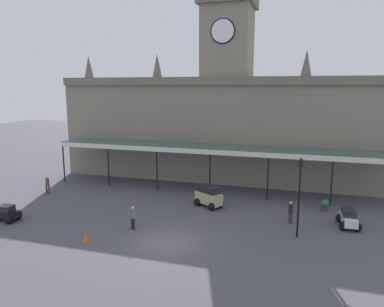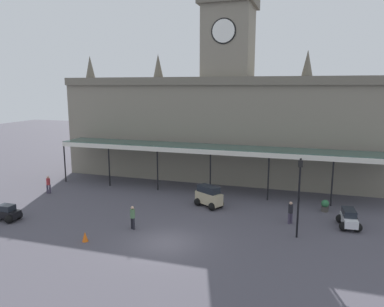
{
  "view_description": "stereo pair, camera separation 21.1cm",
  "coord_description": "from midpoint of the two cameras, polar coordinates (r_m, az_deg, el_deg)",
  "views": [
    {
      "loc": [
        8.08,
        -20.58,
        9.89
      ],
      "look_at": [
        0.0,
        5.55,
        4.86
      ],
      "focal_mm": 34.32,
      "sensor_mm": 36.0,
      "label": 1
    },
    {
      "loc": [
        8.28,
        -20.51,
        9.89
      ],
      "look_at": [
        0.0,
        5.55,
        4.86
      ],
      "focal_mm": 34.32,
      "sensor_mm": 36.0,
      "label": 2
    }
  ],
  "objects": [
    {
      "name": "pedestrian_near_entrance",
      "position": [
        36.8,
        -21.27,
        -4.43
      ],
      "size": [
        0.35,
        0.34,
        1.67
      ],
      "color": "#3F384C",
      "rests_on": "ground"
    },
    {
      "name": "traffic_cone",
      "position": [
        25.2,
        -16.05,
        -12.31
      ],
      "size": [
        0.4,
        0.4,
        0.65
      ],
      "primitive_type": "cone",
      "color": "orange",
      "rests_on": "ground"
    },
    {
      "name": "planter_forecourt_centre",
      "position": [
        31.47,
        20.16,
        -7.61
      ],
      "size": [
        0.6,
        0.6,
        0.96
      ],
      "color": "#47423D",
      "rests_on": "ground"
    },
    {
      "name": "car_black_sedan",
      "position": [
        31.01,
        -26.69,
        -8.35
      ],
      "size": [
        2.06,
        1.54,
        1.19
      ],
      "color": "black",
      "rests_on": "ground"
    },
    {
      "name": "car_beige_van",
      "position": [
        30.68,
        2.82,
        -6.81
      ],
      "size": [
        2.59,
        2.32,
        1.77
      ],
      "color": "tan",
      "rests_on": "ground"
    },
    {
      "name": "pedestrian_beside_cars",
      "position": [
        27.92,
        15.27,
        -8.72
      ],
      "size": [
        0.34,
        0.34,
        1.67
      ],
      "color": "#3F384C",
      "rests_on": "ground"
    },
    {
      "name": "car_white_estate",
      "position": [
        28.75,
        23.38,
        -9.39
      ],
      "size": [
        1.65,
        2.31,
        1.27
      ],
      "color": "silver",
      "rests_on": "ground"
    },
    {
      "name": "ground_plane",
      "position": [
        24.22,
        -3.84,
        -13.69
      ],
      "size": [
        140.0,
        140.0,
        0.0
      ],
      "primitive_type": "plane",
      "color": "#4C4953"
    },
    {
      "name": "entrance_canopy",
      "position": [
        34.39,
        3.61,
        0.8
      ],
      "size": [
        31.51,
        3.26,
        4.31
      ],
      "color": "#38564C",
      "rests_on": "ground"
    },
    {
      "name": "station_building",
      "position": [
        39.63,
        5.65,
        4.91
      ],
      "size": [
        35.13,
        6.9,
        18.8
      ],
      "color": "gray",
      "rests_on": "ground"
    },
    {
      "name": "pedestrian_crossing_forecourt",
      "position": [
        26.32,
        -8.99,
        -9.65
      ],
      "size": [
        0.35,
        0.34,
        1.67
      ],
      "color": "black",
      "rests_on": "ground"
    },
    {
      "name": "victorian_lamppost",
      "position": [
        24.91,
        16.55,
        -5.34
      ],
      "size": [
        0.3,
        0.3,
        5.37
      ],
      "color": "black",
      "rests_on": "ground"
    }
  ]
}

